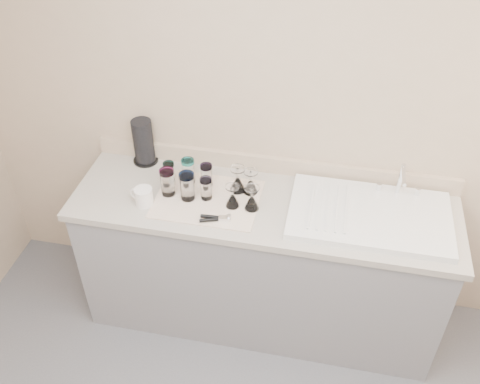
% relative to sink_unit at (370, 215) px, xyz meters
% --- Properties ---
extents(room_envelope, '(3.54, 3.50, 2.52)m').
position_rel_sink_unit_xyz_m(room_envelope, '(-0.55, -1.20, 0.64)').
color(room_envelope, '#54555A').
rests_on(room_envelope, ground).
extents(counter_unit, '(2.06, 0.62, 0.90)m').
position_rel_sink_unit_xyz_m(counter_unit, '(-0.55, -0.00, -0.47)').
color(counter_unit, slate).
rests_on(counter_unit, ground).
extents(sink_unit, '(0.82, 0.50, 0.22)m').
position_rel_sink_unit_xyz_m(sink_unit, '(0.00, 0.00, 0.00)').
color(sink_unit, white).
rests_on(sink_unit, counter_unit).
extents(dish_towel, '(0.55, 0.42, 0.01)m').
position_rel_sink_unit_xyz_m(dish_towel, '(-0.85, -0.03, -0.02)').
color(dish_towel, white).
rests_on(dish_towel, counter_unit).
extents(tumbler_teal, '(0.06, 0.06, 0.12)m').
position_rel_sink_unit_xyz_m(tumbler_teal, '(-1.09, 0.07, 0.05)').
color(tumbler_teal, white).
rests_on(tumbler_teal, dish_towel).
extents(tumbler_cyan, '(0.07, 0.07, 0.14)m').
position_rel_sink_unit_xyz_m(tumbler_cyan, '(-0.99, 0.09, 0.06)').
color(tumbler_cyan, white).
rests_on(tumbler_cyan, dish_towel).
extents(tumbler_purple, '(0.07, 0.07, 0.13)m').
position_rel_sink_unit_xyz_m(tumbler_purple, '(-0.88, 0.08, 0.06)').
color(tumbler_purple, white).
rests_on(tumbler_purple, dish_towel).
extents(tumbler_magenta, '(0.08, 0.08, 0.16)m').
position_rel_sink_unit_xyz_m(tumbler_magenta, '(-1.07, -0.03, 0.07)').
color(tumbler_magenta, white).
rests_on(tumbler_magenta, dish_towel).
extents(tumbler_blue, '(0.08, 0.08, 0.16)m').
position_rel_sink_unit_xyz_m(tumbler_blue, '(-0.95, -0.05, 0.07)').
color(tumbler_blue, white).
rests_on(tumbler_blue, dish_towel).
extents(tumbler_lavender, '(0.06, 0.06, 0.13)m').
position_rel_sink_unit_xyz_m(tumbler_lavender, '(-0.86, -0.03, 0.05)').
color(tumbler_lavender, white).
rests_on(tumbler_lavender, dish_towel).
extents(goblet_back_left, '(0.08, 0.08, 0.15)m').
position_rel_sink_unit_xyz_m(goblet_back_left, '(-0.71, 0.07, 0.04)').
color(goblet_back_left, white).
rests_on(goblet_back_left, dish_towel).
extents(goblet_back_right, '(0.08, 0.08, 0.14)m').
position_rel_sink_unit_xyz_m(goblet_back_right, '(-0.64, 0.07, 0.04)').
color(goblet_back_right, white).
rests_on(goblet_back_right, dish_towel).
extents(goblet_front_left, '(0.07, 0.07, 0.13)m').
position_rel_sink_unit_xyz_m(goblet_front_left, '(-0.71, -0.06, 0.03)').
color(goblet_front_left, white).
rests_on(goblet_front_left, dish_towel).
extents(goblet_front_right, '(0.08, 0.08, 0.14)m').
position_rel_sink_unit_xyz_m(goblet_front_right, '(-0.61, -0.06, 0.03)').
color(goblet_front_right, white).
rests_on(goblet_front_right, dish_towel).
extents(can_opener, '(0.16, 0.07, 0.02)m').
position_rel_sink_unit_xyz_m(can_opener, '(-0.77, -0.19, -0.00)').
color(can_opener, silver).
rests_on(can_opener, dish_towel).
extents(white_mug, '(0.14, 0.11, 0.10)m').
position_rel_sink_unit_xyz_m(white_mug, '(-1.17, -0.13, 0.03)').
color(white_mug, white).
rests_on(white_mug, counter_unit).
extents(paper_towel_roll, '(0.14, 0.14, 0.27)m').
position_rel_sink_unit_xyz_m(paper_towel_roll, '(-1.29, 0.24, 0.11)').
color(paper_towel_roll, black).
rests_on(paper_towel_roll, counter_unit).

